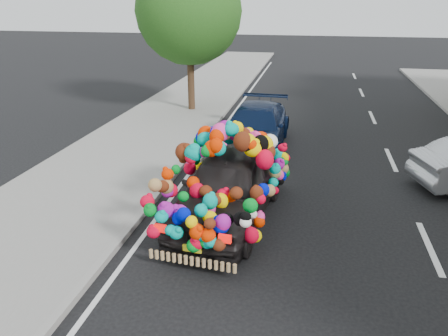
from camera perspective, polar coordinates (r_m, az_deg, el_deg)
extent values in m
plane|color=black|center=(9.23, 2.90, -7.98)|extent=(100.00, 100.00, 0.00)
cube|color=gray|center=(10.63, -20.74, -4.92)|extent=(4.00, 60.00, 0.12)
cube|color=gray|center=(9.77, -10.92, -6.16)|extent=(0.15, 60.00, 0.13)
cylinder|color=#332114|center=(18.42, -4.34, 11.50)|extent=(0.28, 0.28, 2.73)
sphere|color=#1B5416|center=(18.15, -4.58, 19.82)|extent=(4.20, 4.20, 4.20)
imported|color=black|center=(9.38, 0.61, -2.45)|extent=(2.15, 4.45, 1.46)
cube|color=red|center=(7.74, -8.30, -7.79)|extent=(0.22, 0.08, 0.14)
cube|color=red|center=(7.36, 0.11, -9.21)|extent=(0.22, 0.08, 0.14)
cube|color=yellow|center=(7.67, -4.18, -10.48)|extent=(0.34, 0.07, 0.12)
imported|color=#081532|center=(13.88, 4.08, 5.27)|extent=(2.02, 4.69, 1.35)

